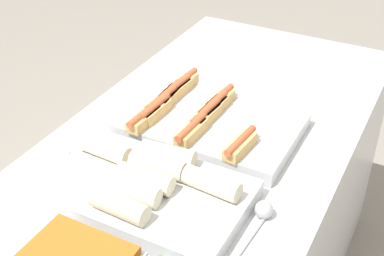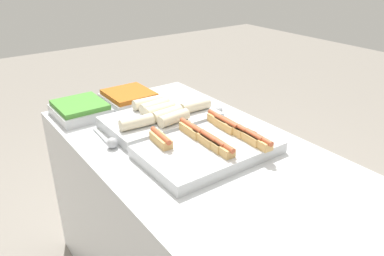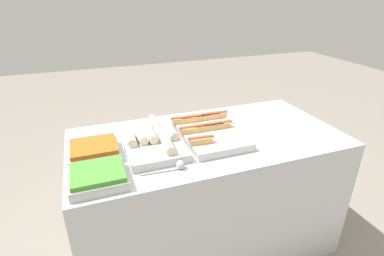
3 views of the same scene
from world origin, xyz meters
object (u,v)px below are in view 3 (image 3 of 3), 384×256
Objects in this scene: tray_wraps at (152,140)px; serving_spoon_far at (151,123)px; tray_hotdogs at (208,130)px; tray_side_front at (98,177)px; serving_spoon_near at (177,166)px; tray_side_back at (94,150)px.

tray_wraps is 0.31m from serving_spoon_far.
tray_side_front is (-0.71, -0.30, -0.00)m from tray_hotdogs.
tray_hotdogs is 0.44m from serving_spoon_near.
tray_wraps is 1.95× the size of tray_side_back.
serving_spoon_far is (0.40, 0.58, -0.01)m from tray_side_front.
tray_hotdogs reaches higher than serving_spoon_near.
serving_spoon_far is at bearing 78.83° from tray_wraps.
serving_spoon_near is (0.40, -0.30, -0.01)m from tray_side_back.
tray_side_front is 1.12× the size of serving_spoon_near.
serving_spoon_near is at bearing -89.53° from serving_spoon_far.
tray_wraps is 2.32× the size of serving_spoon_far.
tray_side_front is at bearing 177.28° from serving_spoon_near.
tray_hotdogs is 1.04× the size of tray_wraps.
tray_wraps is at bearing -0.59° from tray_side_back.
serving_spoon_near is (-0.31, -0.32, -0.02)m from tray_hotdogs.
serving_spoon_far is at bearing 137.84° from tray_hotdogs.
tray_hotdogs is at bearing 22.77° from tray_side_front.
tray_side_front and tray_side_back have the same top height.
tray_side_front is at bearing -90.00° from tray_side_back.
tray_side_front is 0.40m from serving_spoon_near.
tray_hotdogs is 2.41× the size of serving_spoon_far.
tray_hotdogs is 2.28× the size of serving_spoon_near.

